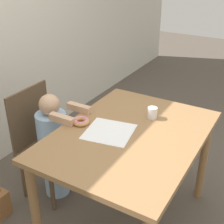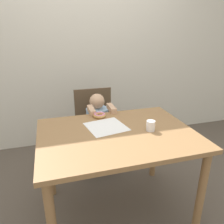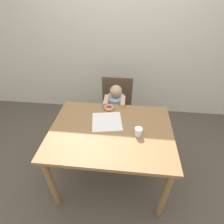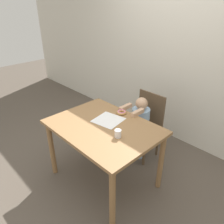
% 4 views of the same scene
% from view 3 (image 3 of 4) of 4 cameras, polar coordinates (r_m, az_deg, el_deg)
% --- Properties ---
extents(ground_plane, '(12.00, 12.00, 0.00)m').
position_cam_3_polar(ground_plane, '(2.30, -0.30, -20.11)').
color(ground_plane, brown).
extents(wall_back, '(8.00, 0.05, 2.50)m').
position_cam_3_polar(wall_back, '(2.78, 3.20, 22.93)').
color(wall_back, silver).
rests_on(wall_back, ground_plane).
extents(dining_table, '(1.19, 0.88, 0.77)m').
position_cam_3_polar(dining_table, '(1.77, -0.36, -8.38)').
color(dining_table, olive).
rests_on(dining_table, ground_plane).
extents(chair, '(0.42, 0.37, 0.90)m').
position_cam_3_polar(chair, '(2.49, 1.40, 0.95)').
color(chair, brown).
rests_on(chair, ground_plane).
extents(child_figure, '(0.25, 0.41, 0.90)m').
position_cam_3_polar(child_figure, '(2.41, 1.16, -0.83)').
color(child_figure, '#99BCE0').
rests_on(child_figure, ground_plane).
extents(donut, '(0.11, 0.11, 0.04)m').
position_cam_3_polar(donut, '(1.96, -0.96, 1.51)').
color(donut, tan).
rests_on(donut, dining_table).
extents(napkin, '(0.35, 0.35, 0.00)m').
position_cam_3_polar(napkin, '(1.80, -1.67, -3.07)').
color(napkin, white).
rests_on(napkin, dining_table).
extents(handbag, '(0.27, 0.12, 0.32)m').
position_cam_3_polar(handbag, '(2.86, -8.57, -2.80)').
color(handbag, brown).
rests_on(handbag, ground_plane).
extents(cup, '(0.07, 0.07, 0.08)m').
position_cam_3_polar(cup, '(1.64, 8.59, -6.42)').
color(cup, white).
rests_on(cup, dining_table).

